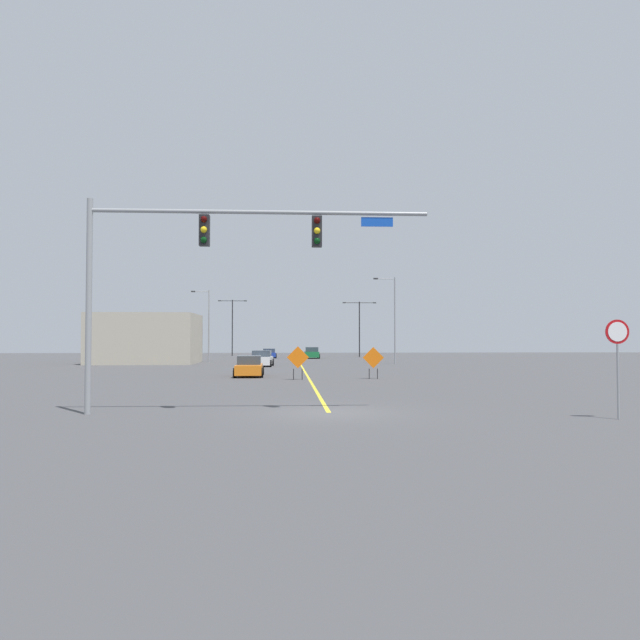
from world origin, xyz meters
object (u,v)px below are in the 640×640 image
object	(u,v)px
traffic_signal_assembly	(202,252)
street_lamp_far_right	(359,323)
street_lamp_near_left	(207,322)
car_blue_near	(269,354)
construction_sign_left_lane	(298,359)
stop_sign	(618,349)
construction_sign_right_shoulder	(373,359)
street_lamp_mid_right	(393,316)
car_green_approaching	(312,353)
street_lamp_mid_left	(232,322)
car_white_far	(262,359)
car_orange_passing	(249,367)

from	to	relation	value
traffic_signal_assembly	street_lamp_far_right	size ratio (longest dim) A/B	1.47
street_lamp_near_left	car_blue_near	world-z (taller)	street_lamp_near_left
construction_sign_left_lane	street_lamp_far_right	bearing A→B (deg)	78.59
stop_sign	construction_sign_right_shoulder	xyz separation A→B (m)	(-4.82, 19.55, -0.92)
street_lamp_mid_right	car_green_approaching	bearing A→B (deg)	112.63
street_lamp_far_right	street_lamp_mid_left	xyz separation A→B (m)	(-18.57, 7.50, 0.33)
street_lamp_near_left	stop_sign	bearing A→B (deg)	-68.72
car_green_approaching	street_lamp_mid_left	bearing A→B (deg)	131.62
construction_sign_left_lane	car_white_far	distance (m)	19.27
street_lamp_mid_right	street_lamp_mid_left	bearing A→B (deg)	121.51
street_lamp_mid_left	car_green_approaching	world-z (taller)	street_lamp_mid_left
stop_sign	street_lamp_mid_left	world-z (taller)	street_lamp_mid_left
street_lamp_far_right	traffic_signal_assembly	bearing A→B (deg)	-101.56
street_lamp_mid_right	car_blue_near	bearing A→B (deg)	123.07
street_lamp_near_left	car_orange_passing	distance (m)	26.86
construction_sign_right_shoulder	car_orange_passing	distance (m)	8.61
construction_sign_right_shoulder	car_orange_passing	world-z (taller)	construction_sign_right_shoulder
traffic_signal_assembly	car_green_approaching	xyz separation A→B (m)	(6.20, 59.09, -4.74)
construction_sign_right_shoulder	street_lamp_far_right	bearing A→B (deg)	84.09
street_lamp_mid_right	street_lamp_mid_left	distance (m)	36.67
street_lamp_near_left	construction_sign_left_lane	xyz separation A→B (m)	(9.36, -29.66, -3.09)
construction_sign_right_shoulder	car_green_approaching	world-z (taller)	construction_sign_right_shoulder
construction_sign_right_shoulder	car_blue_near	distance (m)	44.58
car_blue_near	car_orange_passing	bearing A→B (deg)	-90.25
stop_sign	street_lamp_near_left	bearing A→B (deg)	111.28
car_blue_near	construction_sign_right_shoulder	bearing A→B (deg)	-79.94
stop_sign	car_green_approaching	bearing A→B (deg)	96.46
construction_sign_right_shoulder	car_blue_near	size ratio (longest dim) A/B	0.49
street_lamp_mid_left	car_orange_passing	size ratio (longest dim) A/B	1.93
traffic_signal_assembly	street_lamp_near_left	size ratio (longest dim) A/B	1.46
traffic_signal_assembly	construction_sign_left_lane	distance (m)	17.62
traffic_signal_assembly	car_white_far	bearing A→B (deg)	89.08
construction_sign_left_lane	car_blue_near	world-z (taller)	construction_sign_left_lane
car_white_far	car_blue_near	bearing A→B (deg)	90.10
car_white_far	construction_sign_left_lane	bearing A→B (deg)	-81.09
street_lamp_near_left	construction_sign_right_shoulder	distance (m)	32.47
construction_sign_right_shoulder	car_orange_passing	xyz separation A→B (m)	(-7.97, 3.21, -0.63)
street_lamp_far_right	car_white_far	distance (m)	31.73
car_green_approaching	car_white_far	size ratio (longest dim) A/B	1.03
street_lamp_near_left	construction_sign_right_shoulder	size ratio (longest dim) A/B	3.94
car_white_far	street_lamp_mid_left	bearing A→B (deg)	99.27
street_lamp_near_left	car_blue_near	distance (m)	16.55
street_lamp_mid_right	construction_sign_left_lane	world-z (taller)	street_lamp_mid_right
street_lamp_mid_left	car_orange_passing	bearing A→B (deg)	-83.68
street_lamp_near_left	car_white_far	size ratio (longest dim) A/B	2.00
traffic_signal_assembly	car_blue_near	world-z (taller)	traffic_signal_assembly
street_lamp_mid_right	street_lamp_near_left	distance (m)	20.40
traffic_signal_assembly	street_lamp_mid_left	bearing A→B (deg)	94.25
street_lamp_far_right	car_green_approaching	bearing A→B (deg)	-141.88
street_lamp_near_left	construction_sign_right_shoulder	bearing A→B (deg)	-64.10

